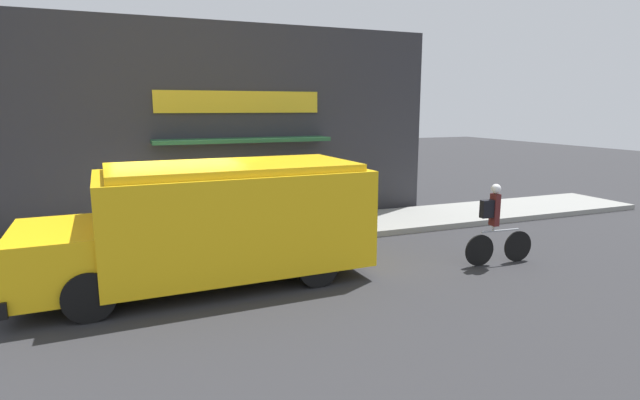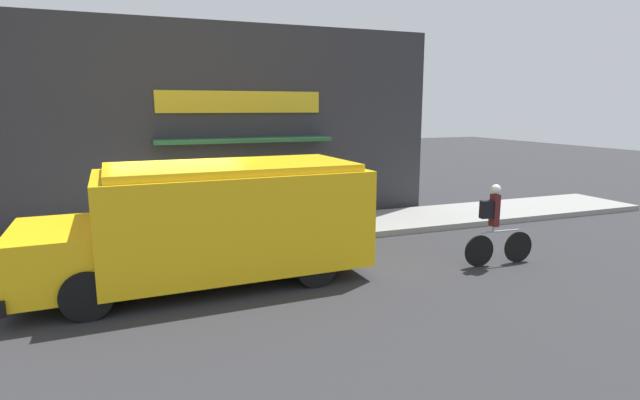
# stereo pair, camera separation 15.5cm
# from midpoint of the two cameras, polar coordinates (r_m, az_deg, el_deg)

# --- Properties ---
(ground_plane) EXTENTS (70.00, 70.00, 0.00)m
(ground_plane) POSITION_cam_midpoint_polar(r_m,az_deg,el_deg) (11.18, -15.97, -6.48)
(ground_plane) COLOR #2B2B2D
(sidewalk) EXTENTS (28.00, 2.39, 0.16)m
(sidewalk) POSITION_cam_midpoint_polar(r_m,az_deg,el_deg) (12.31, -16.60, -4.58)
(sidewalk) COLOR gray
(sidewalk) RESTS_ON ground_plane
(storefront) EXTENTS (15.18, 0.93, 5.38)m
(storefront) POSITION_cam_midpoint_polar(r_m,az_deg,el_deg) (13.44, -17.57, 7.90)
(storefront) COLOR #2D2D33
(storefront) RESTS_ON ground_plane
(school_bus) EXTENTS (6.14, 2.89, 2.18)m
(school_bus) POSITION_cam_midpoint_polar(r_m,az_deg,el_deg) (9.39, -12.35, -2.32)
(school_bus) COLOR yellow
(school_bus) RESTS_ON ground_plane
(cyclist) EXTENTS (1.61, 0.21, 1.68)m
(cyclist) POSITION_cam_midpoint_polar(r_m,az_deg,el_deg) (10.78, 19.04, -2.88)
(cyclist) COLOR black
(cyclist) RESTS_ON ground_plane
(trash_bin) EXTENTS (0.51, 0.51, 0.98)m
(trash_bin) POSITION_cam_midpoint_polar(r_m,az_deg,el_deg) (13.67, -2.82, -0.22)
(trash_bin) COLOR #38383D
(trash_bin) RESTS_ON sidewalk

